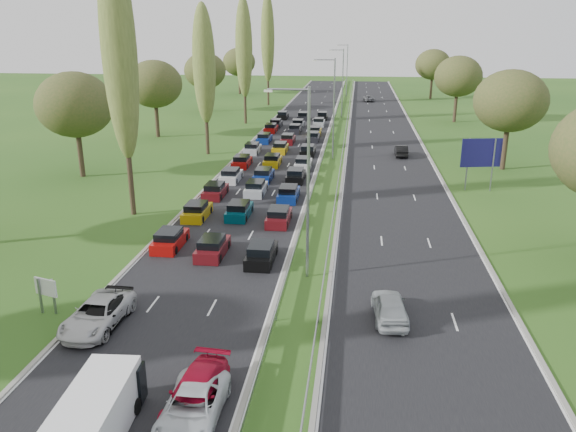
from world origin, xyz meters
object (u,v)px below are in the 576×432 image
(near_car_2, at_px, (97,314))
(info_sign, at_px, (46,291))
(direction_sign, at_px, (481,155))
(near_car_3, at_px, (103,315))
(white_van_rear, at_px, (98,412))

(near_car_2, distance_m, info_sign, 3.64)
(info_sign, bearing_deg, near_car_2, -17.68)
(info_sign, bearing_deg, direction_sign, 45.24)
(near_car_3, xyz_separation_m, info_sign, (-3.70, 1.02, 0.68))
(near_car_3, height_order, info_sign, info_sign)
(near_car_2, bearing_deg, info_sign, 164.29)
(white_van_rear, bearing_deg, direction_sign, 56.81)
(near_car_2, distance_m, near_car_3, 0.30)
(near_car_2, distance_m, white_van_rear, 8.96)
(white_van_rear, xyz_separation_m, info_sign, (-7.24, 9.19, 0.28))
(near_car_2, relative_size, white_van_rear, 0.99)
(near_car_2, xyz_separation_m, white_van_rear, (3.82, -8.10, 0.34))
(info_sign, bearing_deg, near_car_3, -15.34)
(white_van_rear, xyz_separation_m, direction_sign, (21.56, 38.23, 2.48))
(near_car_2, relative_size, near_car_3, 1.15)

